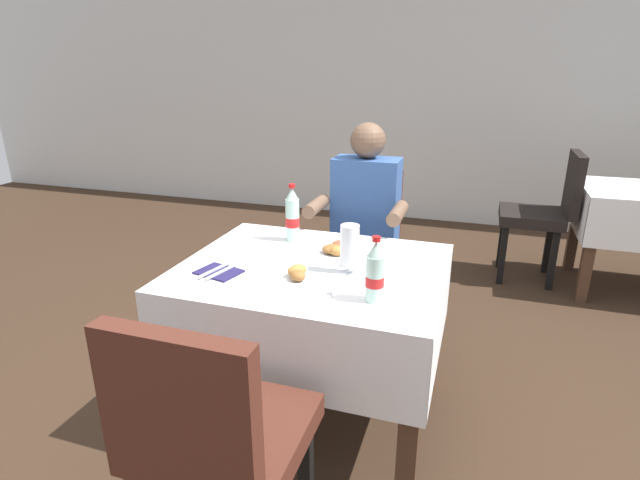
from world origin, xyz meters
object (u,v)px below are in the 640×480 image
chair_near_camera_side (217,437)px  plate_far_diner (335,251)px  beer_glass_left (350,248)px  cola_bottle_secondary (292,216)px  background_chair_left (546,209)px  chair_far_diner_seat (359,244)px  seated_diner_far (363,225)px  cola_bottle_primary (375,273)px  main_dining_table (313,302)px  napkin_cutlery_set (219,272)px  plate_near_camera (305,278)px

chair_near_camera_side → plate_far_diner: (0.06, 0.99, 0.21)m
beer_glass_left → cola_bottle_secondary: cola_bottle_secondary is taller
plate_far_diner → background_chair_left: size_ratio=0.25×
chair_far_diner_seat → cola_bottle_secondary: size_ratio=3.51×
plate_far_diner → seated_diner_far: bearing=91.1°
cola_bottle_primary → main_dining_table: bearing=142.2°
main_dining_table → napkin_cutlery_set: bearing=-150.2°
chair_near_camera_side → seated_diner_far: size_ratio=0.77×
napkin_cutlery_set → background_chair_left: 2.63m
chair_far_diner_seat → plate_near_camera: (0.03, -1.00, 0.21)m
chair_far_diner_seat → plate_near_camera: size_ratio=3.93×
beer_glass_left → background_chair_left: background_chair_left is taller
chair_near_camera_side → seated_diner_far: seated_diner_far is taller
beer_glass_left → cola_bottle_secondary: bearing=139.4°
napkin_cutlery_set → background_chair_left: bearing=56.5°
main_dining_table → seated_diner_far: 0.74m
chair_near_camera_side → napkin_cutlery_set: (-0.34, 0.65, 0.20)m
chair_near_camera_side → cola_bottle_secondary: cola_bottle_secondary is taller
main_dining_table → chair_near_camera_side: bearing=-90.0°
cola_bottle_secondary → main_dining_table: bearing=-54.6°
plate_near_camera → napkin_cutlery_set: 0.36m
cola_bottle_secondary → napkin_cutlery_set: (-0.14, -0.47, -0.12)m
plate_far_diner → background_chair_left: background_chair_left is taller
chair_far_diner_seat → chair_near_camera_side: same height
seated_diner_far → cola_bottle_secondary: size_ratio=4.56×
seated_diner_far → cola_bottle_secondary: bearing=-117.6°
chair_near_camera_side → chair_far_diner_seat: bearing=90.0°
cola_bottle_primary → cola_bottle_secondary: (-0.51, 0.52, 0.02)m
napkin_cutlery_set → chair_far_diner_seat: bearing=72.0°
seated_diner_far → napkin_cutlery_set: (-0.38, -0.92, 0.04)m
chair_far_diner_seat → background_chair_left: (1.11, 1.16, 0.00)m
plate_near_camera → cola_bottle_secondary: 0.50m
chair_far_diner_seat → background_chair_left: bearing=46.1°
plate_far_diner → cola_bottle_primary: (0.26, -0.39, 0.09)m
main_dining_table → beer_glass_left: bearing=-12.2°
seated_diner_far → cola_bottle_secondary: seated_diner_far is taller
beer_glass_left → cola_bottle_primary: bearing=-54.7°
cola_bottle_secondary → napkin_cutlery_set: bearing=-106.9°
napkin_cutlery_set → background_chair_left: background_chair_left is taller
main_dining_table → napkin_cutlery_set: (-0.34, -0.19, 0.18)m
main_dining_table → cola_bottle_primary: cola_bottle_primary is taller
background_chair_left → beer_glass_left: bearing=-115.0°
plate_far_diner → cola_bottle_secondary: 0.30m
background_chair_left → plate_near_camera: bearing=-116.8°
chair_far_diner_seat → chair_near_camera_side: size_ratio=1.00×
chair_near_camera_side → beer_glass_left: chair_near_camera_side is taller
seated_diner_far → plate_far_diner: size_ratio=5.17×
cola_bottle_primary → background_chair_left: 2.40m
chair_near_camera_side → cola_bottle_primary: 0.74m
chair_far_diner_seat → cola_bottle_primary: cola_bottle_primary is taller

